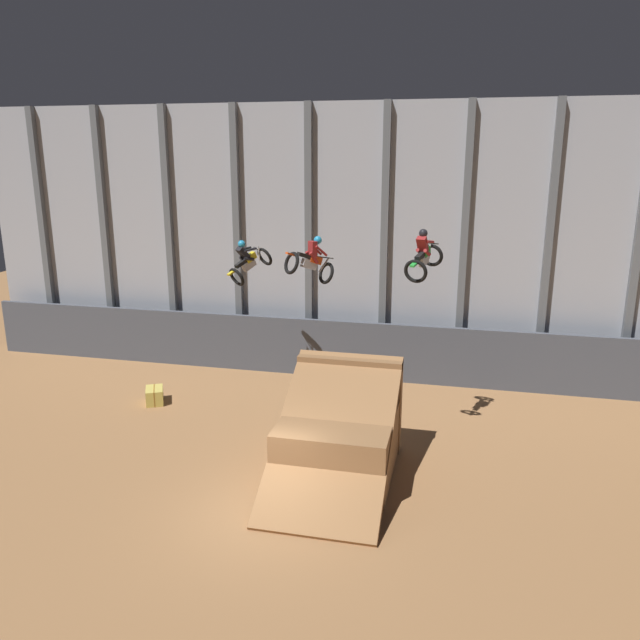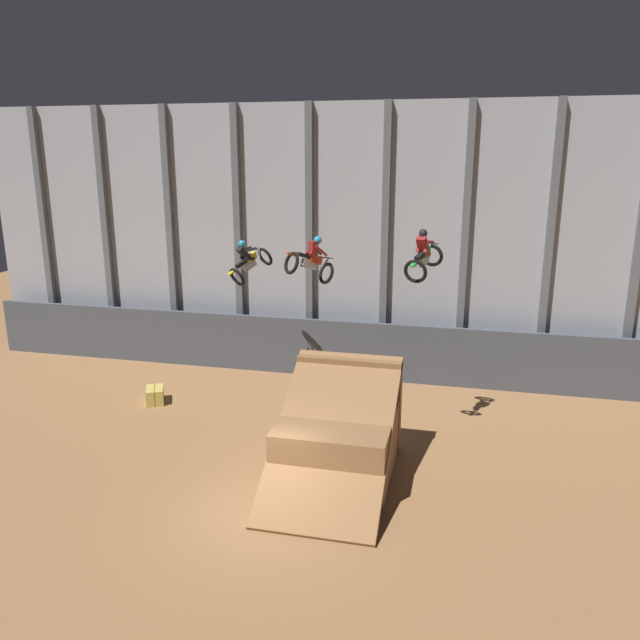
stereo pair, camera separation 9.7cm
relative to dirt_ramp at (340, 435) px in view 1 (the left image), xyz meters
The scene contains 8 objects.
ground_plane 3.32m from the dirt_ramp, 116.96° to the right, with size 60.00×60.00×0.00m, color #996B42.
arena_back_wall 9.52m from the dirt_ramp, 99.72° to the left, with size 32.00×0.40×10.75m.
lower_barrier 7.61m from the dirt_ramp, 100.84° to the left, with size 31.36×0.20×2.35m.
dirt_ramp is the anchor object (origin of this frame).
rider_bike_left_air 7.69m from the dirt_ramp, 131.77° to the left, with size 1.55×1.80×1.68m.
rider_bike_center_air 5.66m from the dirt_ramp, 117.39° to the left, with size 1.67×1.72×1.64m.
rider_bike_right_air 5.88m from the dirt_ramp, 54.91° to the left, with size 1.16×1.88×1.59m.
hay_bale_trackside 8.25m from the dirt_ramp, 156.70° to the left, with size 0.94×1.07×0.57m.
Camera 1 is at (4.56, -13.25, 8.81)m, focal length 35.00 mm.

